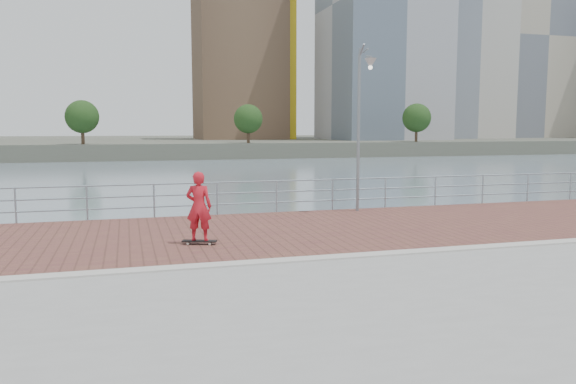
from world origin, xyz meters
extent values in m
plane|color=slate|center=(0.00, 0.00, -2.00)|extent=(400.00, 400.00, 0.00)
cube|color=brown|center=(0.00, 3.60, 0.01)|extent=(40.00, 6.80, 0.02)
cube|color=#B7B5AD|center=(0.00, 0.00, 0.03)|extent=(40.00, 0.40, 0.06)
cube|color=#4C5142|center=(0.00, 122.50, -0.75)|extent=(320.00, 95.00, 2.50)
cylinder|color=#8C9EA8|center=(-7.18, 7.00, 0.55)|extent=(0.06, 0.06, 1.10)
cylinder|color=#8C9EA8|center=(-5.13, 7.00, 0.55)|extent=(0.06, 0.06, 1.10)
cylinder|color=#8C9EA8|center=(-3.08, 7.00, 0.55)|extent=(0.06, 0.06, 1.10)
cylinder|color=#8C9EA8|center=(-1.03, 7.00, 0.55)|extent=(0.06, 0.06, 1.10)
cylinder|color=#8C9EA8|center=(1.03, 7.00, 0.55)|extent=(0.06, 0.06, 1.10)
cylinder|color=#8C9EA8|center=(3.08, 7.00, 0.55)|extent=(0.06, 0.06, 1.10)
cylinder|color=#8C9EA8|center=(5.13, 7.00, 0.55)|extent=(0.06, 0.06, 1.10)
cylinder|color=#8C9EA8|center=(7.18, 7.00, 0.55)|extent=(0.06, 0.06, 1.10)
cylinder|color=#8C9EA8|center=(9.24, 7.00, 0.55)|extent=(0.06, 0.06, 1.10)
cylinder|color=#8C9EA8|center=(11.29, 7.00, 0.55)|extent=(0.06, 0.06, 1.10)
cylinder|color=#8C9EA8|center=(13.34, 7.00, 0.55)|extent=(0.06, 0.06, 1.10)
cylinder|color=#8C9EA8|center=(0.00, 7.00, 1.10)|extent=(39.00, 0.05, 0.05)
cylinder|color=#8C9EA8|center=(0.00, 7.00, 0.73)|extent=(39.00, 0.05, 0.05)
cylinder|color=#8C9EA8|center=(0.00, 7.00, 0.36)|extent=(39.00, 0.05, 0.05)
cylinder|color=gray|center=(3.83, 6.50, 2.70)|extent=(0.11, 0.11, 5.41)
cylinder|color=gray|center=(3.83, 6.05, 5.41)|extent=(0.06, 0.90, 0.06)
cone|color=#B2B2AD|center=(3.83, 5.60, 5.23)|extent=(0.40, 0.40, 0.32)
cube|color=black|center=(-2.21, 2.32, 0.10)|extent=(0.89, 0.49, 0.03)
cylinder|color=beige|center=(-2.50, 2.34, 0.05)|extent=(0.08, 0.06, 0.07)
cylinder|color=beige|center=(-1.97, 2.15, 0.05)|extent=(0.08, 0.06, 0.07)
cylinder|color=beige|center=(-2.44, 2.48, 0.05)|extent=(0.08, 0.06, 0.07)
cylinder|color=beige|center=(-1.92, 2.30, 0.05)|extent=(0.08, 0.06, 0.07)
imported|color=red|center=(-2.21, 2.32, 0.97)|extent=(0.74, 0.60, 1.74)
cube|color=gold|center=(30.00, 104.00, 25.50)|extent=(2.00, 2.00, 50.00)
cube|color=brown|center=(20.00, 110.00, 16.45)|extent=(18.00, 18.00, 31.90)
cube|color=#9E9EA3|center=(48.00, 98.00, 27.66)|extent=(22.00, 22.00, 54.32)
cube|color=#ADA38E|center=(95.00, 115.00, 25.15)|extent=(24.00, 22.00, 49.30)
cylinder|color=#473323|center=(-10.00, 77.00, 2.39)|extent=(0.50, 0.50, 3.79)
sphere|color=#193814|center=(-10.00, 77.00, 4.56)|extent=(4.87, 4.87, 4.87)
cylinder|color=#473323|center=(15.00, 77.00, 2.30)|extent=(0.50, 0.50, 3.60)
sphere|color=#193814|center=(15.00, 77.00, 4.36)|extent=(4.63, 4.63, 4.63)
cylinder|color=#473323|center=(45.00, 77.00, 2.44)|extent=(0.50, 0.50, 3.89)
sphere|color=#193814|center=(45.00, 77.00, 4.66)|extent=(5.00, 5.00, 5.00)
camera|label=1|loc=(-3.90, -11.51, 2.91)|focal=35.00mm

